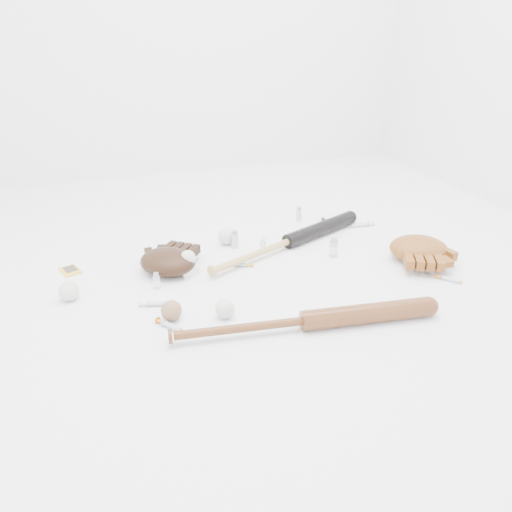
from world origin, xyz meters
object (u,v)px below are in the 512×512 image
object	(u,v)px
bat_dark	(289,241)
pedestal	(189,269)
bat_wood	(305,321)
glove_dark	(168,261)

from	to	relation	value
bat_dark	pedestal	bearing A→B (deg)	168.10
bat_dark	pedestal	world-z (taller)	bat_dark
bat_dark	bat_wood	world-z (taller)	bat_wood
bat_dark	glove_dark	size ratio (longest dim) A/B	3.38
bat_wood	pedestal	distance (m)	0.58
bat_wood	glove_dark	bearing A→B (deg)	129.83
pedestal	glove_dark	bearing A→B (deg)	154.46
bat_dark	pedestal	distance (m)	0.48
pedestal	bat_wood	bearing A→B (deg)	-61.35
bat_dark	bat_wood	distance (m)	0.64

